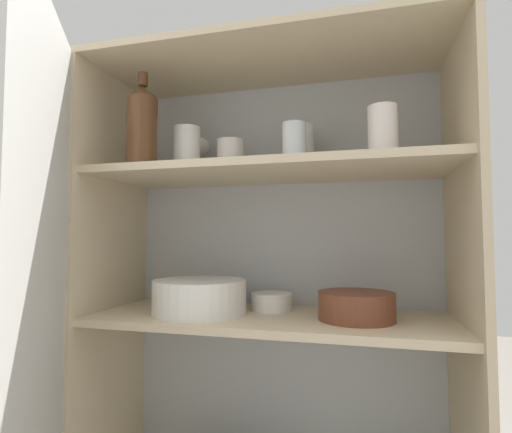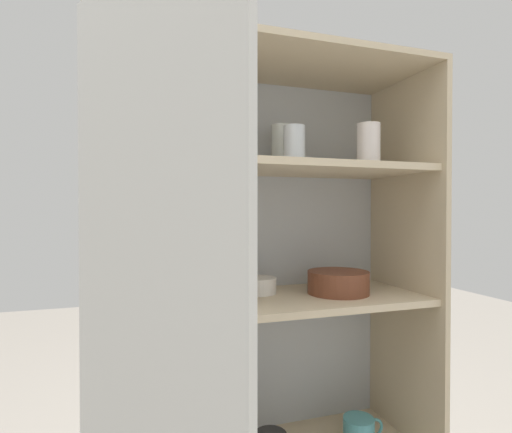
# 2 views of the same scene
# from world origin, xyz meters

# --- Properties ---
(cupboard_back_panel) EXTENTS (0.96, 0.02, 1.52)m
(cupboard_back_panel) POSITION_xyz_m (0.00, 0.35, 0.76)
(cupboard_back_panel) COLOR #B2B7BC
(cupboard_back_panel) RESTS_ON ground_plane
(cupboard_side_left) EXTENTS (0.02, 0.38, 1.52)m
(cupboard_side_left) POSITION_xyz_m (-0.47, 0.17, 0.76)
(cupboard_side_left) COLOR #CCB793
(cupboard_side_left) RESTS_ON ground_plane
(cupboard_side_right) EXTENTS (0.02, 0.38, 1.52)m
(cupboard_side_right) POSITION_xyz_m (0.47, 0.17, 0.76)
(cupboard_side_right) COLOR #CCB793
(cupboard_side_right) RESTS_ON ground_plane
(cupboard_top_panel) EXTENTS (0.96, 0.38, 0.02)m
(cupboard_top_panel) POSITION_xyz_m (0.00, 0.17, 1.53)
(cupboard_top_panel) COLOR #CCB793
(cupboard_top_panel) RESTS_ON cupboard_side_left
(shelf_board_middle) EXTENTS (0.92, 0.34, 0.02)m
(shelf_board_middle) POSITION_xyz_m (0.00, 0.17, 0.83)
(shelf_board_middle) COLOR beige
(shelf_board_upper) EXTENTS (0.92, 0.34, 0.02)m
(shelf_board_upper) POSITION_xyz_m (0.00, 0.17, 1.22)
(shelf_board_upper) COLOR beige
(cupboard_door) EXTENTS (0.25, 0.42, 1.52)m
(cupboard_door) POSITION_xyz_m (-0.36, -0.23, 0.76)
(cupboard_door) COLOR silver
(cupboard_door) RESTS_ON ground_plane
(tumbler_glass_0) EXTENTS (0.06, 0.06, 0.11)m
(tumbler_glass_0) POSITION_xyz_m (0.07, 0.15, 1.29)
(tumbler_glass_0) COLOR white
(tumbler_glass_0) RESTS_ON shelf_board_upper
(tumbler_glass_1) EXTENTS (0.07, 0.07, 0.12)m
(tumbler_glass_1) POSITION_xyz_m (0.29, 0.11, 1.29)
(tumbler_glass_1) COLOR silver
(tumbler_glass_1) RESTS_ON shelf_board_upper
(tumbler_glass_2) EXTENTS (0.08, 0.08, 0.10)m
(tumbler_glass_2) POSITION_xyz_m (-0.12, 0.22, 1.28)
(tumbler_glass_2) COLOR silver
(tumbler_glass_2) RESTS_ON shelf_board_upper
(tumbler_glass_3) EXTENTS (0.07, 0.07, 0.14)m
(tumbler_glass_3) POSITION_xyz_m (0.08, 0.27, 1.30)
(tumbler_glass_3) COLOR white
(tumbler_glass_3) RESTS_ON shelf_board_upper
(tumbler_glass_4) EXTENTS (0.08, 0.08, 0.13)m
(tumbler_glass_4) POSITION_xyz_m (-0.24, 0.17, 1.30)
(tumbler_glass_4) COLOR white
(tumbler_glass_4) RESTS_ON shelf_board_upper
(wine_glass_0) EXTENTS (0.08, 0.08, 0.13)m
(wine_glass_0) POSITION_xyz_m (-0.25, 0.28, 1.33)
(wine_glass_0) COLOR silver
(wine_glass_0) RESTS_ON shelf_board_upper
(wine_bottle) EXTENTS (0.08, 0.08, 0.25)m
(wine_bottle) POSITION_xyz_m (-0.31, 0.06, 1.34)
(wine_bottle) COLOR #4C2D19
(wine_bottle) RESTS_ON shelf_board_upper
(plate_stack_white) EXTENTS (0.25, 0.25, 0.09)m
(plate_stack_white) POSITION_xyz_m (-0.19, 0.15, 0.89)
(plate_stack_white) COLOR white
(plate_stack_white) RESTS_ON shelf_board_middle
(mixing_bowl_large) EXTENTS (0.19, 0.19, 0.07)m
(mixing_bowl_large) POSITION_xyz_m (0.22, 0.16, 0.88)
(mixing_bowl_large) COLOR brown
(mixing_bowl_large) RESTS_ON shelf_board_middle
(serving_bowl_small) EXTENTS (0.11, 0.11, 0.05)m
(serving_bowl_small) POSITION_xyz_m (-0.01, 0.25, 0.87)
(serving_bowl_small) COLOR silver
(serving_bowl_small) RESTS_ON shelf_board_middle
(coffee_mug_primary) EXTENTS (0.14, 0.10, 0.09)m
(coffee_mug_primary) POSITION_xyz_m (0.29, 0.15, 0.41)
(coffee_mug_primary) COLOR teal
(coffee_mug_primary) RESTS_ON shelf_board_lower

